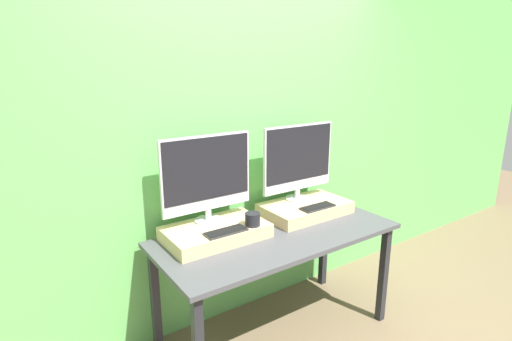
# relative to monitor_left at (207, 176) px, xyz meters

# --- Properties ---
(wall_back) EXTENTS (8.00, 0.04, 2.60)m
(wall_back) POSITION_rel_monitor_left_xyz_m (0.37, 0.20, 0.14)
(wall_back) COLOR #66B75B
(wall_back) RESTS_ON ground_plane
(workbench) EXTENTS (1.59, 0.73, 0.77)m
(workbench) POSITION_rel_monitor_left_xyz_m (0.37, -0.24, -0.47)
(workbench) COLOR #47474C
(workbench) RESTS_ON ground_plane
(wooden_riser_left) EXTENTS (0.63, 0.38, 0.09)m
(wooden_riser_left) POSITION_rel_monitor_left_xyz_m (0.00, -0.09, -0.35)
(wooden_riser_left) COLOR #D6B77F
(wooden_riser_left) RESTS_ON workbench
(monitor_left) EXTENTS (0.61, 0.18, 0.56)m
(monitor_left) POSITION_rel_monitor_left_xyz_m (0.00, 0.00, 0.00)
(monitor_left) COLOR silver
(monitor_left) RESTS_ON wooden_riser_left
(keyboard_left) EXTENTS (0.26, 0.10, 0.01)m
(keyboard_left) POSITION_rel_monitor_left_xyz_m (-0.00, -0.22, -0.30)
(keyboard_left) COLOR #2D2D2D
(keyboard_left) RESTS_ON wooden_riser_left
(mug) EXTENTS (0.09, 0.09, 0.08)m
(mug) POSITION_rel_monitor_left_xyz_m (0.19, -0.22, -0.26)
(mug) COLOR black
(mug) RESTS_ON wooden_riser_left
(wooden_riser_right) EXTENTS (0.63, 0.38, 0.09)m
(wooden_riser_right) POSITION_rel_monitor_left_xyz_m (0.75, -0.09, -0.35)
(wooden_riser_right) COLOR #D6B77F
(wooden_riser_right) RESTS_ON workbench
(monitor_right) EXTENTS (0.61, 0.18, 0.56)m
(monitor_right) POSITION_rel_monitor_left_xyz_m (0.75, 0.00, 0.00)
(monitor_right) COLOR silver
(monitor_right) RESTS_ON wooden_riser_right
(keyboard_right) EXTENTS (0.26, 0.10, 0.01)m
(keyboard_right) POSITION_rel_monitor_left_xyz_m (0.75, -0.22, -0.30)
(keyboard_right) COLOR #2D2D2D
(keyboard_right) RESTS_ON wooden_riser_right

